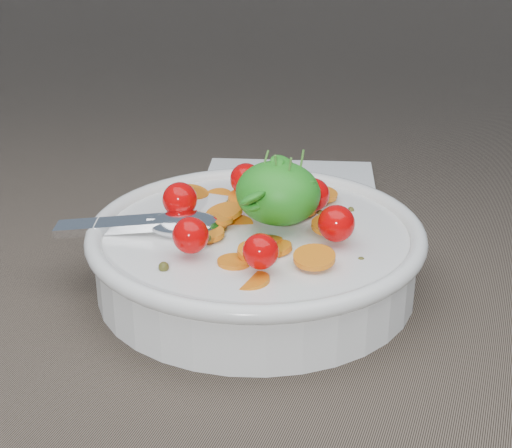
% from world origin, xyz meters
% --- Properties ---
extents(ground, '(6.00, 6.00, 0.00)m').
position_xyz_m(ground, '(0.00, 0.00, 0.00)').
color(ground, brown).
rests_on(ground, ground).
extents(bowl, '(0.25, 0.23, 0.10)m').
position_xyz_m(bowl, '(0.02, 0.01, 0.03)').
color(bowl, white).
rests_on(bowl, ground).
extents(napkin, '(0.19, 0.18, 0.01)m').
position_xyz_m(napkin, '(-0.01, 0.19, 0.00)').
color(napkin, white).
rests_on(napkin, ground).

